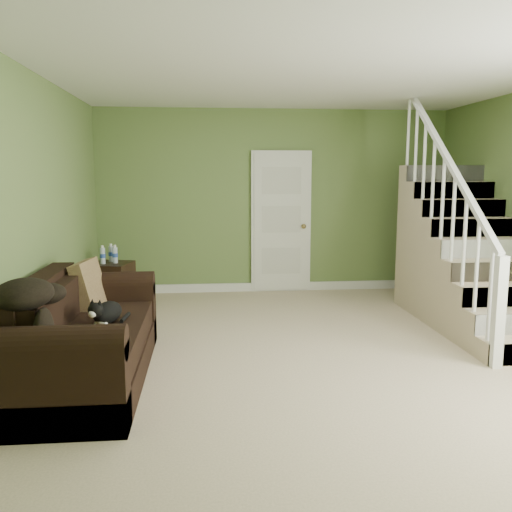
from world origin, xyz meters
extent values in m
cube|color=tan|center=(0.00, 0.00, 0.00)|extent=(5.00, 5.50, 0.01)
cube|color=white|center=(0.00, 0.00, 2.60)|extent=(5.00, 5.50, 0.01)
cube|color=olive|center=(0.00, 2.75, 1.30)|extent=(5.00, 0.04, 2.60)
cube|color=olive|center=(0.00, -2.75, 1.30)|extent=(5.00, 0.04, 2.60)
cube|color=olive|center=(-2.50, 0.00, 1.30)|extent=(0.04, 5.50, 2.60)
cube|color=white|center=(0.00, 2.72, 0.06)|extent=(5.00, 0.04, 0.12)
cube|color=white|center=(-2.47, 0.00, 0.06)|extent=(0.04, 5.50, 0.12)
cube|color=white|center=(0.10, 2.71, 1.01)|extent=(0.86, 0.05, 2.02)
cube|color=white|center=(0.10, 2.69, 1.00)|extent=(0.78, 0.04, 1.96)
sphere|color=olive|center=(0.42, 2.65, 0.95)|extent=(0.07, 0.07, 0.07)
cylinder|color=white|center=(1.55, -0.46, 0.65)|extent=(0.04, 0.04, 0.90)
cylinder|color=white|center=(1.55, -0.19, 0.85)|extent=(0.04, 0.04, 0.90)
cube|color=tan|center=(2.00, 0.08, 0.30)|extent=(1.00, 0.27, 0.60)
cylinder|color=white|center=(1.55, 0.08, 1.05)|extent=(0.04, 0.04, 0.90)
cube|color=tan|center=(2.00, 0.35, 0.40)|extent=(1.00, 0.27, 0.80)
cylinder|color=white|center=(1.55, 0.35, 1.25)|extent=(0.04, 0.04, 0.90)
cube|color=tan|center=(2.00, 0.62, 0.50)|extent=(1.00, 0.27, 1.00)
cylinder|color=white|center=(1.55, 0.62, 1.45)|extent=(0.04, 0.04, 0.90)
cube|color=tan|center=(2.00, 0.89, 0.60)|extent=(1.00, 0.27, 1.20)
cylinder|color=white|center=(1.55, 0.89, 1.65)|extent=(0.04, 0.04, 0.90)
cube|color=tan|center=(2.00, 1.16, 0.70)|extent=(1.00, 0.27, 1.40)
cylinder|color=white|center=(1.55, 1.16, 1.85)|extent=(0.04, 0.04, 0.90)
cube|color=tan|center=(2.00, 1.43, 0.80)|extent=(1.00, 0.27, 1.60)
cylinder|color=white|center=(1.55, 1.43, 2.05)|extent=(0.04, 0.04, 0.90)
cube|color=tan|center=(2.00, 1.70, 0.90)|extent=(1.00, 0.27, 1.80)
cylinder|color=white|center=(1.55, 1.70, 2.25)|extent=(0.04, 0.04, 0.90)
cube|color=white|center=(1.55, -0.62, 0.50)|extent=(0.09, 0.09, 1.00)
cube|color=white|center=(1.55, 0.62, 1.90)|extent=(0.06, 2.46, 1.84)
cube|color=black|center=(-1.97, -0.58, 0.12)|extent=(0.94, 2.17, 0.25)
cube|color=black|center=(-1.87, -0.58, 0.36)|extent=(0.71, 1.64, 0.22)
cube|color=black|center=(-1.97, -1.54, 0.31)|extent=(0.94, 0.25, 0.61)
cube|color=black|center=(-1.97, 0.38, 0.31)|extent=(0.94, 0.25, 0.61)
cylinder|color=black|center=(-1.97, -1.54, 0.61)|extent=(0.94, 0.25, 0.25)
cylinder|color=black|center=(-1.97, 0.38, 0.61)|extent=(0.94, 0.25, 0.25)
cube|color=black|center=(-2.34, -0.58, 0.55)|extent=(0.20, 1.68, 0.62)
cube|color=black|center=(-2.19, -0.58, 0.63)|extent=(0.14, 1.62, 0.35)
cube|color=black|center=(-2.19, 1.89, 0.29)|extent=(0.59, 0.59, 0.58)
cylinder|color=silver|center=(-2.27, 1.83, 0.68)|extent=(0.06, 0.06, 0.20)
cylinder|color=#2D51B2|center=(-2.27, 1.83, 0.68)|extent=(0.07, 0.07, 0.05)
cylinder|color=white|center=(-2.27, 1.83, 0.80)|extent=(0.03, 0.03, 0.03)
cylinder|color=silver|center=(-2.12, 1.87, 0.68)|extent=(0.06, 0.06, 0.20)
cylinder|color=#2D51B2|center=(-2.12, 1.87, 0.68)|extent=(0.07, 0.07, 0.05)
cylinder|color=white|center=(-2.12, 1.87, 0.80)|extent=(0.03, 0.03, 0.03)
cylinder|color=silver|center=(-2.19, 1.99, 0.68)|extent=(0.06, 0.06, 0.20)
cylinder|color=#2D51B2|center=(-2.19, 1.99, 0.68)|extent=(0.07, 0.07, 0.05)
cylinder|color=white|center=(-2.19, 1.99, 0.80)|extent=(0.03, 0.03, 0.03)
ellipsoid|color=black|center=(-1.81, -0.51, 0.55)|extent=(0.30, 0.38, 0.18)
ellipsoid|color=white|center=(-1.81, -0.59, 0.52)|extent=(0.15, 0.17, 0.09)
sphere|color=black|center=(-1.81, -0.69, 0.62)|extent=(0.16, 0.16, 0.12)
ellipsoid|color=white|center=(-1.81, -0.74, 0.60)|extent=(0.08, 0.07, 0.06)
cone|color=black|center=(-1.84, -0.68, 0.68)|extent=(0.06, 0.06, 0.05)
cone|color=black|center=(-1.77, -0.68, 0.68)|extent=(0.06, 0.06, 0.05)
cylinder|color=black|center=(-1.72, -0.39, 0.48)|extent=(0.06, 0.26, 0.03)
ellipsoid|color=gold|center=(-1.89, -0.80, 0.49)|extent=(0.18, 0.18, 0.06)
cube|color=#442B1B|center=(-2.07, 0.11, 0.65)|extent=(0.29, 0.51, 0.50)
ellipsoid|color=black|center=(-2.22, -1.27, 0.89)|extent=(0.39, 0.51, 0.21)
camera|label=1|loc=(-0.98, -4.99, 1.69)|focal=38.00mm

